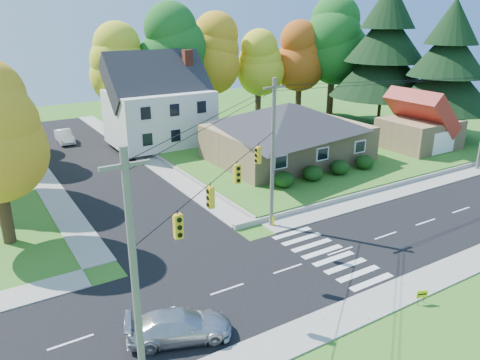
{
  "coord_description": "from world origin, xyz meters",
  "views": [
    {
      "loc": [
        -18.59,
        -18.41,
        13.7
      ],
      "look_at": [
        -2.26,
        8.0,
        2.62
      ],
      "focal_mm": 35.0,
      "sensor_mm": 36.0,
      "label": 1
    }
  ],
  "objects_px": {
    "silver_sedan": "(179,326)",
    "fire_hydrant": "(272,221)",
    "ranch_house": "(288,130)",
    "white_car": "(65,136)"
  },
  "relations": [
    {
      "from": "white_car",
      "to": "ranch_house",
      "type": "bearing_deg",
      "value": -47.86
    },
    {
      "from": "white_car",
      "to": "fire_hydrant",
      "type": "distance_m",
      "value": 30.86
    },
    {
      "from": "white_car",
      "to": "fire_hydrant",
      "type": "relative_size",
      "value": 5.37
    },
    {
      "from": "silver_sedan",
      "to": "white_car",
      "type": "distance_m",
      "value": 37.61
    },
    {
      "from": "ranch_house",
      "to": "white_car",
      "type": "distance_m",
      "value": 25.46
    },
    {
      "from": "white_car",
      "to": "fire_hydrant",
      "type": "xyz_separation_m",
      "value": [
        7.13,
        -30.03,
        -0.35
      ]
    },
    {
      "from": "ranch_house",
      "to": "white_car",
      "type": "height_order",
      "value": "ranch_house"
    },
    {
      "from": "silver_sedan",
      "to": "fire_hydrant",
      "type": "bearing_deg",
      "value": -34.36
    },
    {
      "from": "ranch_house",
      "to": "fire_hydrant",
      "type": "bearing_deg",
      "value": -130.98
    },
    {
      "from": "ranch_house",
      "to": "silver_sedan",
      "type": "relative_size",
      "value": 3.15
    }
  ]
}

